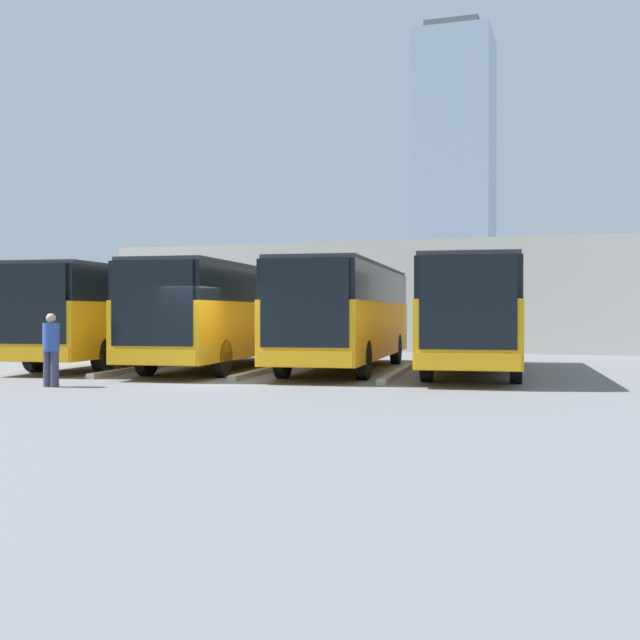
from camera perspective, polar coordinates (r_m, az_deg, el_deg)
ground_plane at (r=20.94m, az=-7.60°, el=-4.45°), size 600.00×600.00×0.00m
bus_0 at (r=24.53m, az=10.96°, el=0.57°), size 3.58×11.32×3.30m
curb_divider_0 at (r=23.31m, az=5.55°, el=-3.76°), size 0.86×6.74×0.15m
bus_1 at (r=25.25m, az=1.87°, el=0.57°), size 3.58×11.32×3.30m
curb_divider_1 at (r=24.40m, az=-3.74°, el=-3.57°), size 0.86×6.74×0.15m
bus_2 at (r=26.23m, az=-6.84°, el=0.57°), size 3.58×11.32×3.30m
curb_divider_2 at (r=25.76m, az=-12.44°, el=-3.37°), size 0.86×6.74×0.15m
bus_3 at (r=28.39m, az=-13.95°, el=0.55°), size 3.58×11.32×3.30m
pedestrian at (r=20.63m, az=-18.58°, el=-1.86°), size 0.43×0.43×1.80m
station_building at (r=43.22m, az=5.96°, el=1.57°), size 27.31×14.96×5.18m
office_tower at (r=207.55m, az=9.53°, el=10.08°), size 18.98×18.98×73.94m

